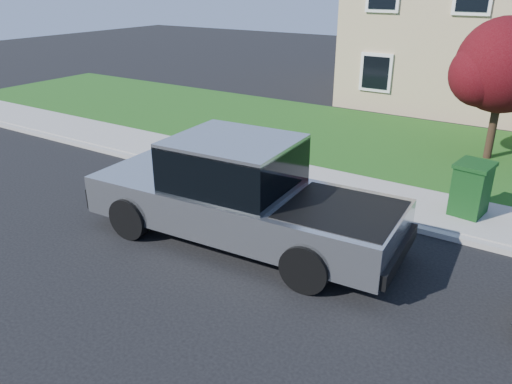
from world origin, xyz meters
TOP-DOWN VIEW (x-y plane):
  - ground at (0.00, 0.00)m, footprint 80.00×80.00m
  - curb at (1.00, 2.90)m, footprint 40.00×0.20m
  - sidewalk at (1.00, 4.00)m, footprint 40.00×2.00m
  - lawn at (1.00, 8.50)m, footprint 40.00×7.00m
  - house at (1.31, 16.38)m, footprint 14.00×11.30m
  - pickup_truck at (-0.53, 0.53)m, footprint 6.69×2.69m
  - woman at (-0.17, 1.95)m, footprint 0.75×0.63m
  - ornamental_tree at (2.90, 8.59)m, footprint 2.93×2.64m
  - trash_bin at (3.20, 4.09)m, footprint 0.83×0.93m

SIDE VIEW (x-z plane):
  - ground at x=0.00m, z-range 0.00..0.00m
  - lawn at x=1.00m, z-range 0.00..0.10m
  - curb at x=1.00m, z-range 0.00..0.12m
  - sidewalk at x=1.00m, z-range 0.00..0.15m
  - trash_bin at x=3.20m, z-range 0.16..1.35m
  - woman at x=-0.17m, z-range -0.05..1.88m
  - pickup_truck at x=-0.53m, z-range -0.07..2.08m
  - ornamental_tree at x=2.90m, z-range 0.66..4.69m
  - house at x=1.31m, z-range -0.26..6.59m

